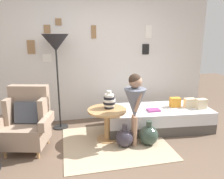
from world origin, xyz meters
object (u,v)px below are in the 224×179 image
armchair (27,122)px  demijohn_near (125,138)px  side_table (107,118)px  person_child (135,100)px  daybed (158,118)px  vase_striped (109,101)px  demijohn_far (149,135)px  book_on_daybed (153,110)px  floor_lamp (56,46)px

armchair → demijohn_near: (1.47, -0.28, -0.29)m
side_table → person_child: bearing=-34.2°
person_child → daybed: bearing=39.0°
side_table → person_child: (0.38, -0.26, 0.35)m
vase_striped → demijohn_far: bearing=-31.8°
armchair → demijohn_far: armchair is taller
daybed → book_on_daybed: book_on_daybed is taller
person_child → demijohn_far: size_ratio=2.93×
side_table → person_child: 0.58m
side_table → vase_striped: bearing=49.8°
person_child → demijohn_far: 0.63m
person_child → demijohn_far: person_child is taller
demijohn_near → floor_lamp: bearing=135.8°
book_on_daybed → demijohn_near: bearing=-147.8°
vase_striped → person_child: (0.34, -0.32, 0.08)m
armchair → book_on_daybed: 2.12m
side_table → floor_lamp: bearing=138.1°
demijohn_near → vase_striped: bearing=117.9°
demijohn_far → daybed: bearing=54.0°
daybed → vase_striped: bearing=-168.7°
side_table → demijohn_far: size_ratio=1.60×
daybed → book_on_daybed: (-0.15, -0.12, 0.22)m
floor_lamp → demijohn_near: floor_lamp is taller
book_on_daybed → demijohn_far: 0.56m
daybed → floor_lamp: floor_lamp is taller
side_table → demijohn_far: bearing=-25.6°
demijohn_far → vase_striped: bearing=148.2°
person_child → book_on_daybed: bearing=39.0°
armchair → demijohn_near: size_ratio=2.64×
book_on_daybed → vase_striped: bearing=-174.8°
floor_lamp → demijohn_far: floor_lamp is taller
armchair → demijohn_far: bearing=-9.1°
armchair → floor_lamp: (0.48, 0.69, 1.09)m
armchair → demijohn_near: bearing=-10.7°
side_table → vase_striped: (0.05, 0.06, 0.27)m
daybed → book_on_daybed: size_ratio=8.91×
daybed → side_table: size_ratio=3.08×
vase_striped → demijohn_far: 0.84m
book_on_daybed → demijohn_far: (-0.25, -0.43, -0.25)m
book_on_daybed → demijohn_near: size_ratio=0.60×
floor_lamp → book_on_daybed: (1.64, -0.56, -1.12)m
daybed → armchair: bearing=-173.7°
demijohn_near → demijohn_far: size_ratio=0.92×
book_on_daybed → demijohn_near: 0.81m
vase_striped → demijohn_far: vase_striped is taller
daybed → person_child: size_ratio=1.68×
armchair → floor_lamp: 1.38m
vase_striped → book_on_daybed: vase_striped is taller
floor_lamp → armchair: bearing=-124.8°
armchair → book_on_daybed: bearing=3.5°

